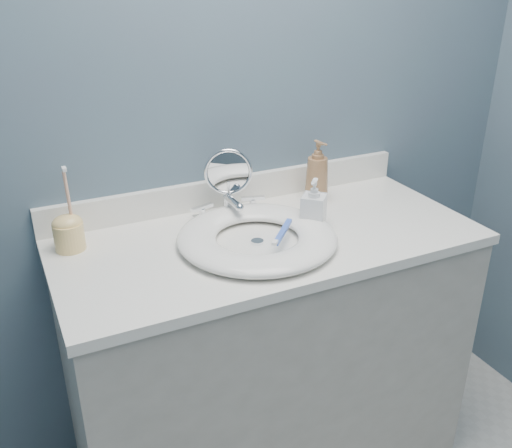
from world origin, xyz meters
TOP-DOWN VIEW (x-y plane):
  - back_wall at (0.00, 1.25)m, footprint 2.20×0.02m
  - vanity_cabinet at (0.00, 0.97)m, footprint 1.20×0.55m
  - countertop at (0.00, 0.97)m, footprint 1.22×0.57m
  - backsplash at (0.00, 1.24)m, footprint 1.22×0.02m
  - basin at (-0.05, 0.94)m, footprint 0.45×0.45m
  - drain at (-0.05, 0.94)m, footprint 0.04×0.04m
  - faucet at (-0.05, 1.14)m, footprint 0.25×0.13m
  - makeup_mirror at (-0.05, 1.15)m, footprint 0.14×0.08m
  - soap_bottle_amber at (0.26, 1.15)m, footprint 0.09×0.09m
  - soap_bottle_clear at (0.14, 0.97)m, footprint 0.10×0.10m
  - toothbrush_holder at (-0.53, 1.13)m, footprint 0.08×0.08m
  - toothbrush_lying at (0.00, 0.89)m, footprint 0.13×0.14m

SIDE VIEW (x-z plane):
  - vanity_cabinet at x=0.00m, z-range 0.00..0.85m
  - countertop at x=0.00m, z-range 0.85..0.88m
  - drain at x=-0.05m, z-range 0.88..0.89m
  - basin at x=-0.05m, z-range 0.88..0.92m
  - faucet at x=-0.05m, z-range 0.87..0.95m
  - toothbrush_lying at x=0.00m, z-range 0.92..0.93m
  - backsplash at x=0.00m, z-range 0.88..0.97m
  - toothbrush_holder at x=-0.53m, z-range 0.82..1.05m
  - soap_bottle_clear at x=0.14m, z-range 0.88..1.03m
  - soap_bottle_amber at x=0.26m, z-range 0.88..1.08m
  - makeup_mirror at x=-0.05m, z-range 0.89..1.11m
  - back_wall at x=0.00m, z-range 0.00..2.40m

